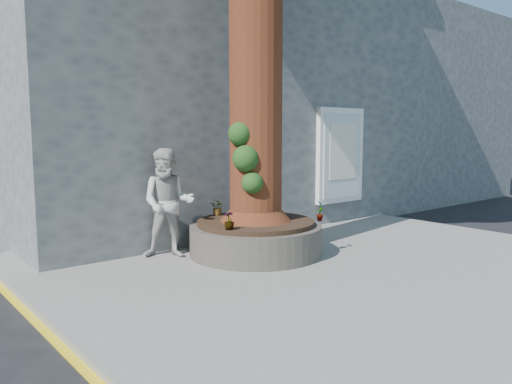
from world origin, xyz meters
TOP-DOWN VIEW (x-y plane):
  - ground at (0.00, 0.00)m, footprint 120.00×120.00m
  - pavement at (1.50, 1.00)m, footprint 9.00×8.00m
  - yellow_line at (-3.05, 1.00)m, footprint 0.10×30.00m
  - stone_shop at (2.50, 7.20)m, footprint 10.30×8.30m
  - neighbour_shop at (10.50, 7.20)m, footprint 6.00×8.00m
  - planter at (0.80, 2.00)m, footprint 2.30×2.30m
  - man at (0.71, 3.50)m, footprint 0.79×0.61m
  - woman at (-0.47, 2.79)m, footprint 1.15×1.11m
  - shopping_bag at (0.99, 3.39)m, footprint 0.22×0.17m
  - plant_a at (1.61, 1.24)m, footprint 0.25×0.24m
  - plant_b at (1.45, 2.22)m, footprint 0.31×0.32m
  - plant_c at (-0.05, 1.63)m, footprint 0.17×0.17m
  - plant_d at (0.59, 2.85)m, footprint 0.29×0.31m

SIDE VIEW (x-z plane):
  - ground at x=0.00m, z-range 0.00..0.00m
  - yellow_line at x=-3.05m, z-range 0.00..0.01m
  - pavement at x=1.50m, z-range 0.00..0.12m
  - shopping_bag at x=0.99m, z-range 0.12..0.40m
  - planter at x=0.80m, z-range 0.11..0.71m
  - plant_c at x=-0.05m, z-range 0.72..1.01m
  - plant_d at x=0.59m, z-range 0.72..1.01m
  - plant_a at x=1.61m, z-range 0.72..1.11m
  - plant_b at x=1.45m, z-range 0.72..1.15m
  - woman at x=-0.47m, z-range 0.12..1.98m
  - man at x=0.71m, z-range 0.12..2.04m
  - neighbour_shop at x=10.50m, z-range 0.00..6.00m
  - stone_shop at x=2.50m, z-range 0.01..6.31m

